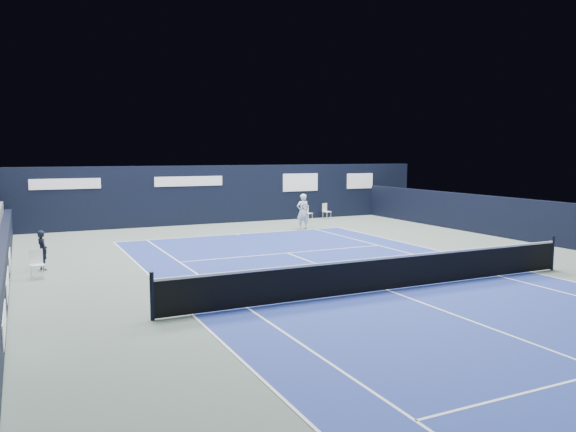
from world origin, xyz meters
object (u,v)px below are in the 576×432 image
at_px(tennis_player, 303,211).
at_px(folding_chair_back_b, 326,210).
at_px(folding_chair_back_a, 307,210).
at_px(tennis_net, 388,272).
at_px(line_judge_chair, 37,262).

bearing_deg(tennis_player, folding_chair_back_b, 46.55).
bearing_deg(tennis_player, folding_chair_back_a, 59.42).
height_order(tennis_net, tennis_player, tennis_player).
relative_size(folding_chair_back_a, tennis_player, 0.48).
height_order(folding_chair_back_b, line_judge_chair, folding_chair_back_b).
xyz_separation_m(tennis_net, tennis_player, (3.63, 12.23, 0.37)).
height_order(folding_chair_back_a, folding_chair_back_b, folding_chair_back_b).
relative_size(folding_chair_back_b, tennis_player, 0.50).
height_order(folding_chair_back_a, tennis_net, tennis_net).
bearing_deg(tennis_net, folding_chair_back_b, 66.30).
bearing_deg(line_judge_chair, tennis_player, 20.45).
height_order(folding_chair_back_a, tennis_player, tennis_player).
relative_size(folding_chair_back_a, folding_chair_back_b, 0.94).
distance_m(folding_chair_back_b, tennis_player, 4.74).
bearing_deg(folding_chair_back_b, folding_chair_back_a, 167.50).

